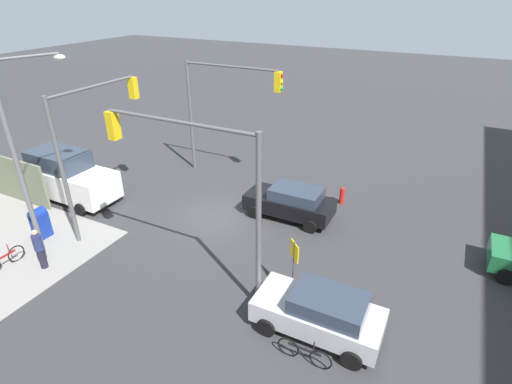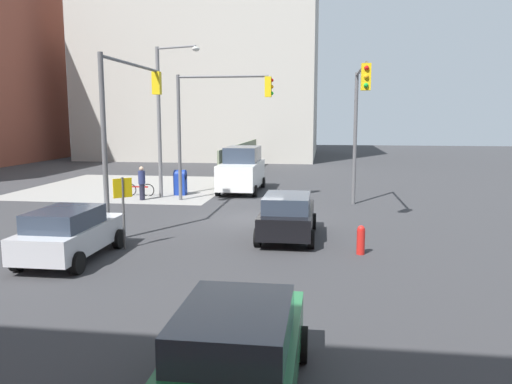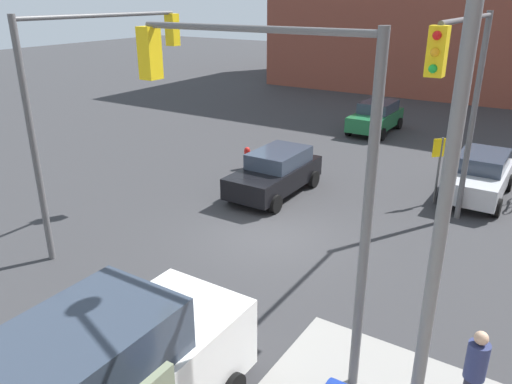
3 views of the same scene
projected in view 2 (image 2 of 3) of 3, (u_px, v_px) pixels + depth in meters
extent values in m
plane|color=#333335|center=(253.00, 219.00, 21.40)|extent=(120.00, 120.00, 0.00)
cube|color=gray|center=(132.00, 187.00, 31.42)|extent=(12.00, 12.00, 0.01)
cube|color=slate|center=(241.00, 160.00, 37.49)|extent=(16.32, 0.12, 2.40)
cube|color=#ADA89E|center=(210.00, 59.00, 56.40)|extent=(20.00, 24.00, 21.88)
cylinder|color=brown|center=(20.00, 81.00, 54.26)|extent=(1.80, 1.80, 16.59)
cylinder|color=#59595B|center=(104.00, 149.00, 17.11)|extent=(0.18, 0.18, 6.50)
cylinder|color=#59595B|center=(132.00, 64.00, 19.43)|extent=(5.67, 0.12, 0.12)
cube|color=yellow|center=(157.00, 83.00, 22.28)|extent=(0.32, 0.36, 1.00)
sphere|color=red|center=(158.00, 76.00, 22.41)|extent=(0.18, 0.18, 0.18)
sphere|color=orange|center=(158.00, 83.00, 22.46)|extent=(0.18, 0.18, 0.18)
sphere|color=green|center=(158.00, 91.00, 22.51)|extent=(0.18, 0.18, 0.18)
cylinder|color=#59595B|center=(355.00, 140.00, 24.73)|extent=(0.18, 0.18, 6.50)
cylinder|color=#59595B|center=(361.00, 70.00, 21.53)|extent=(5.58, 0.12, 0.12)
cube|color=yellow|center=(366.00, 77.00, 18.88)|extent=(0.32, 0.36, 1.00)
sphere|color=red|center=(367.00, 68.00, 18.65)|extent=(0.18, 0.18, 0.18)
sphere|color=orange|center=(366.00, 77.00, 18.70)|extent=(0.18, 0.18, 0.18)
sphere|color=green|center=(366.00, 85.00, 18.75)|extent=(0.18, 0.18, 0.18)
cylinder|color=#59595B|center=(179.00, 139.00, 25.93)|extent=(0.18, 0.18, 6.50)
cylinder|color=#59595B|center=(223.00, 77.00, 25.16)|extent=(0.12, 4.65, 0.12)
cube|color=yellow|center=(268.00, 87.00, 24.93)|extent=(0.36, 0.32, 1.00)
sphere|color=red|center=(272.00, 80.00, 24.86)|extent=(0.18, 0.18, 0.18)
sphere|color=orange|center=(272.00, 87.00, 24.90)|extent=(0.18, 0.18, 0.18)
sphere|color=green|center=(272.00, 93.00, 24.95)|extent=(0.18, 0.18, 0.18)
cylinder|color=slate|center=(159.00, 124.00, 26.68)|extent=(0.20, 0.20, 8.00)
cylinder|color=slate|center=(176.00, 47.00, 25.59)|extent=(0.84, 2.31, 0.10)
ellipsoid|color=silver|center=(196.00, 49.00, 25.09)|extent=(0.56, 0.36, 0.24)
cylinder|color=#4C4C4C|center=(124.00, 214.00, 16.40)|extent=(0.08, 0.08, 2.40)
cube|color=yellow|center=(123.00, 188.00, 16.28)|extent=(0.48, 0.48, 0.64)
cube|color=navy|center=(180.00, 185.00, 28.06)|extent=(0.56, 0.64, 1.15)
cylinder|color=navy|center=(180.00, 175.00, 27.98)|extent=(0.56, 0.64, 0.56)
cylinder|color=red|center=(361.00, 242.00, 15.88)|extent=(0.26, 0.26, 0.80)
sphere|color=red|center=(361.00, 229.00, 15.82)|extent=(0.24, 0.24, 0.24)
cube|color=#1E6638|center=(238.00, 358.00, 7.60)|extent=(4.05, 1.80, 0.75)
cube|color=#2D3847|center=(234.00, 326.00, 7.19)|extent=(2.27, 1.58, 0.55)
cylinder|color=black|center=(203.00, 338.00, 9.13)|extent=(0.64, 0.22, 0.64)
cylinder|color=black|center=(301.00, 344.00, 8.89)|extent=(0.64, 0.22, 0.64)
cube|color=#B7BABF|center=(71.00, 237.00, 15.32)|extent=(4.14, 1.80, 0.75)
cube|color=#2D3847|center=(65.00, 218.00, 14.90)|extent=(2.32, 1.58, 0.55)
cylinder|color=black|center=(68.00, 237.00, 16.88)|extent=(0.64, 0.22, 0.64)
cylinder|color=black|center=(118.00, 239.00, 16.64)|extent=(0.64, 0.22, 0.64)
cylinder|color=black|center=(18.00, 260.00, 14.12)|extent=(0.64, 0.22, 0.64)
cylinder|color=black|center=(77.00, 263.00, 13.88)|extent=(0.64, 0.22, 0.64)
cube|color=black|center=(288.00, 219.00, 18.07)|extent=(4.25, 1.80, 0.75)
cube|color=#2D3847|center=(287.00, 203.00, 17.64)|extent=(2.38, 1.58, 0.55)
cylinder|color=black|center=(267.00, 220.00, 19.67)|extent=(0.64, 0.22, 0.64)
cylinder|color=black|center=(313.00, 221.00, 19.43)|extent=(0.64, 0.22, 0.64)
cylinder|color=black|center=(258.00, 237.00, 16.83)|extent=(0.64, 0.22, 0.64)
cylinder|color=black|center=(311.00, 239.00, 16.59)|extent=(0.64, 0.22, 0.64)
cube|color=white|center=(242.00, 174.00, 29.34)|extent=(5.40, 2.10, 1.40)
cube|color=#2D3847|center=(243.00, 154.00, 29.59)|extent=(3.02, 1.85, 0.90)
cylinder|color=black|center=(255.00, 191.00, 27.50)|extent=(0.64, 0.22, 0.64)
cylinder|color=black|center=(218.00, 190.00, 27.78)|extent=(0.64, 0.22, 0.64)
cylinder|color=black|center=(263.00, 182.00, 31.10)|extent=(0.64, 0.22, 0.64)
cylinder|color=black|center=(230.00, 182.00, 31.38)|extent=(0.64, 0.22, 0.64)
cylinder|color=navy|center=(142.00, 177.00, 26.21)|extent=(0.36, 0.36, 0.69)
sphere|color=tan|center=(141.00, 169.00, 26.14)|extent=(0.24, 0.24, 0.24)
cylinder|color=#1E1E2D|center=(142.00, 192.00, 26.32)|extent=(0.28, 0.28, 0.87)
torus|color=black|center=(130.00, 190.00, 27.87)|extent=(0.05, 0.71, 0.71)
torus|color=black|center=(148.00, 190.00, 27.73)|extent=(0.05, 0.71, 0.71)
cube|color=maroon|center=(139.00, 187.00, 27.78)|extent=(0.04, 1.04, 0.08)
cylinder|color=maroon|center=(144.00, 183.00, 27.70)|extent=(0.04, 0.04, 0.40)
torus|color=black|center=(40.00, 243.00, 16.00)|extent=(0.71, 0.05, 0.71)
torus|color=black|center=(21.00, 252.00, 14.98)|extent=(0.71, 0.05, 0.71)
cube|color=black|center=(30.00, 242.00, 15.46)|extent=(1.04, 0.04, 0.08)
cylinder|color=black|center=(25.00, 236.00, 15.15)|extent=(0.04, 0.04, 0.40)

